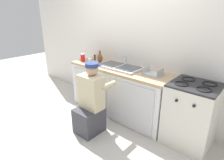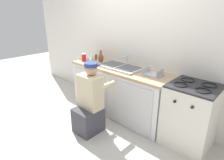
# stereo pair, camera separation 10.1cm
# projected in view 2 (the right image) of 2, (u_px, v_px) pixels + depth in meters

# --- Properties ---
(ground_plane) EXTENTS (12.00, 12.00, 0.00)m
(ground_plane) POSITION_uv_depth(u_px,v_px,m) (108.00, 118.00, 3.35)
(ground_plane) COLOR beige
(back_wall) EXTENTS (6.00, 0.10, 2.50)m
(back_wall) POSITION_uv_depth(u_px,v_px,m) (133.00, 44.00, 3.36)
(back_wall) COLOR silver
(back_wall) RESTS_ON ground_plane
(counter_cabinet) EXTENTS (1.90, 0.62, 0.84)m
(counter_cabinet) POSITION_uv_depth(u_px,v_px,m) (119.00, 92.00, 3.40)
(counter_cabinet) COLOR white
(counter_cabinet) RESTS_ON ground_plane
(countertop) EXTENTS (1.94, 0.62, 0.04)m
(countertop) POSITION_uv_depth(u_px,v_px,m) (120.00, 69.00, 3.26)
(countertop) COLOR tan
(countertop) RESTS_ON counter_cabinet
(sink_double_basin) EXTENTS (0.80, 0.44, 0.19)m
(sink_double_basin) POSITION_uv_depth(u_px,v_px,m) (120.00, 67.00, 3.24)
(sink_double_basin) COLOR silver
(sink_double_basin) RESTS_ON countertop
(stove_range) EXTENTS (0.62, 0.62, 0.92)m
(stove_range) POSITION_uv_depth(u_px,v_px,m) (190.00, 115.00, 2.58)
(stove_range) COLOR silver
(stove_range) RESTS_ON ground_plane
(plumber_person) EXTENTS (0.42, 0.61, 1.10)m
(plumber_person) POSITION_uv_depth(u_px,v_px,m) (90.00, 104.00, 2.88)
(plumber_person) COLOR #3F3F47
(plumber_person) RESTS_ON ground_plane
(water_glass) EXTENTS (0.06, 0.06, 0.10)m
(water_glass) POSITION_uv_depth(u_px,v_px,m) (91.00, 61.00, 3.51)
(water_glass) COLOR #ADC6CC
(water_glass) RESTS_ON countertop
(dish_rack_tray) EXTENTS (0.28, 0.22, 0.11)m
(dish_rack_tray) POSITION_uv_depth(u_px,v_px,m) (153.00, 74.00, 2.87)
(dish_rack_tray) COLOR #B2B7BC
(dish_rack_tray) RESTS_ON countertop
(spice_bottle_pepper) EXTENTS (0.04, 0.04, 0.10)m
(spice_bottle_pepper) POSITION_uv_depth(u_px,v_px,m) (96.00, 57.00, 3.74)
(spice_bottle_pepper) COLOR #513823
(spice_bottle_pepper) RESTS_ON countertop
(soda_cup_red) EXTENTS (0.08, 0.08, 0.15)m
(soda_cup_red) POSITION_uv_depth(u_px,v_px,m) (84.00, 57.00, 3.63)
(soda_cup_red) COLOR red
(soda_cup_red) RESTS_ON countertop
(vase_decorative) EXTENTS (0.10, 0.10, 0.23)m
(vase_decorative) POSITION_uv_depth(u_px,v_px,m) (101.00, 58.00, 3.55)
(vase_decorative) COLOR brown
(vase_decorative) RESTS_ON countertop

